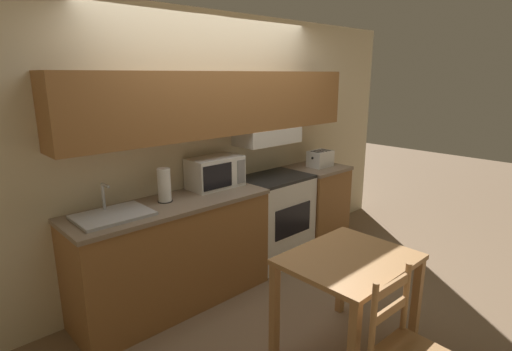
{
  "coord_description": "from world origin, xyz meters",
  "views": [
    {
      "loc": [
        -2.34,
        -3.09,
        1.98
      ],
      "look_at": [
        0.05,
        -0.54,
        1.09
      ],
      "focal_mm": 28.0,
      "sensor_mm": 36.0,
      "label": 1
    }
  ],
  "objects": [
    {
      "name": "stove_range",
      "position": [
        0.56,
        -0.27,
        0.47
      ],
      "size": [
        0.75,
        0.55,
        0.94
      ],
      "color": "white",
      "rests_on": "ground_plane"
    },
    {
      "name": "dining_table",
      "position": [
        -0.14,
        -1.68,
        0.63
      ],
      "size": [
        0.88,
        0.72,
        0.75
      ],
      "color": "#B27F4C",
      "rests_on": "ground_plane"
    },
    {
      "name": "paper_towel_roll",
      "position": [
        -0.71,
        -0.23,
        1.08
      ],
      "size": [
        0.12,
        0.12,
        0.29
      ],
      "color": "black",
      "rests_on": "lower_counter_main"
    },
    {
      "name": "wall_back",
      "position": [
        0.02,
        -0.06,
        1.47
      ],
      "size": [
        5.51,
        0.38,
        2.55
      ],
      "color": "beige",
      "rests_on": "ground_plane"
    },
    {
      "name": "ground_plane",
      "position": [
        0.0,
        0.0,
        0.0
      ],
      "size": [
        16.0,
        16.0,
        0.0
      ],
      "primitive_type": "plane",
      "color": "#7F664C"
    },
    {
      "name": "toaster",
      "position": [
        1.28,
        -0.31,
        1.03
      ],
      "size": [
        0.29,
        0.2,
        0.18
      ],
      "color": "white",
      "rests_on": "lower_counter_right_stub"
    },
    {
      "name": "lower_counter_right_stub",
      "position": [
        1.25,
        -0.29,
        0.47
      ],
      "size": [
        0.62,
        0.59,
        0.94
      ],
      "color": "#936033",
      "rests_on": "ground_plane"
    },
    {
      "name": "lower_counter_main",
      "position": [
        -0.69,
        -0.29,
        0.47
      ],
      "size": [
        1.75,
        0.59,
        0.94
      ],
      "color": "#936033",
      "rests_on": "ground_plane"
    },
    {
      "name": "microwave",
      "position": [
        -0.13,
        -0.17,
        1.08
      ],
      "size": [
        0.52,
        0.29,
        0.29
      ],
      "color": "white",
      "rests_on": "lower_counter_main"
    },
    {
      "name": "sink_basin",
      "position": [
        -1.19,
        -0.29,
        0.95
      ],
      "size": [
        0.54,
        0.39,
        0.24
      ],
      "color": "#B7BABF",
      "rests_on": "lower_counter_main"
    }
  ]
}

